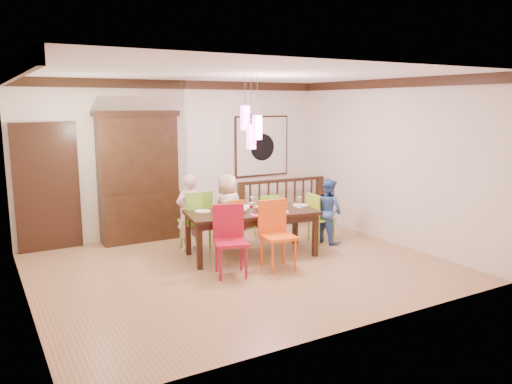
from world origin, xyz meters
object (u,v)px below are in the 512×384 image
dining_table (251,216)px  person_far_mid (227,209)px  person_far_left (189,212)px  person_end_right (328,211)px  chair_end_right (321,214)px  chair_far_left (195,216)px  china_hutch (138,176)px  balustrade (282,201)px

dining_table → person_far_mid: bearing=102.0°
person_far_left → person_end_right: (2.34, -0.80, -0.07)m
chair_end_right → chair_far_left: bearing=76.9°
person_far_mid → person_end_right: (1.61, -0.81, -0.05)m
dining_table → chair_far_left: 1.01m
chair_far_left → chair_end_right: (2.17, -0.67, -0.08)m
dining_table → chair_far_left: size_ratio=2.15×
chair_far_left → person_far_mid: size_ratio=0.82×
dining_table → china_hutch: china_hutch is taller
balustrade → person_far_left: bearing=-159.4°
person_far_mid → chair_far_left: bearing=3.5°
person_end_right → dining_table: bearing=83.1°
dining_table → chair_end_right: size_ratio=2.49×
chair_end_right → person_end_right: person_end_right is taller
person_far_left → person_far_mid: bearing=172.7°
dining_table → balustrade: size_ratio=1.14×
dining_table → chair_end_right: (1.49, 0.08, -0.15)m
balustrade → person_far_mid: size_ratio=1.55×
dining_table → person_end_right: bearing=10.0°
china_hutch → balustrade: 2.96m
chair_far_left → chair_end_right: size_ratio=1.16×
chair_far_left → person_far_mid: person_far_mid is taller
dining_table → person_end_right: 1.58m
person_far_mid → person_end_right: 1.80m
china_hutch → balustrade: china_hutch is taller
person_far_left → person_end_right: 2.47m
balustrade → person_far_left: person_far_left is taller
dining_table → person_far_mid: (-0.03, 0.81, -0.04)m
dining_table → chair_end_right: 1.50m
dining_table → balustrade: 2.17m
balustrade → chair_end_right: bearing=-88.8°
balustrade → person_far_left: 2.42m
dining_table → person_far_mid: person_far_mid is taller
chair_far_left → balustrade: bearing=-160.5°
china_hutch → person_end_right: (2.88, -1.84, -0.60)m
chair_end_right → china_hutch: 3.37m
dining_table → person_end_right: person_end_right is taller
dining_table → person_far_left: (-0.76, 0.80, -0.01)m
person_far_mid → balustrade: bearing=-158.6°
chair_end_right → person_end_right: size_ratio=0.77×
china_hutch → person_end_right: bearing=-32.6°
person_end_right → chair_far_left: bearing=64.7°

